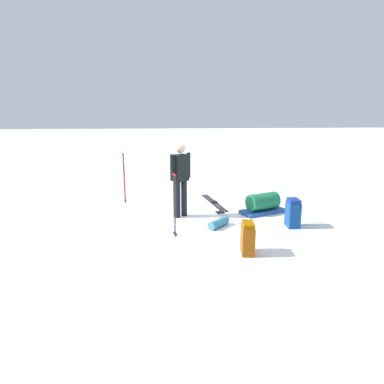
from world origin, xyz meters
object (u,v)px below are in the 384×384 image
object	(u,v)px
backpack_large_dark	(293,213)
gear_sled	(263,204)
backpack_bright	(248,238)
sleeping_mat_rolled	(219,223)
ski_pair_near	(220,213)
ski_pair_far	(214,203)
skier_standing	(181,176)
ski_poles_planted_far	(124,176)
ski_poles_planted_near	(175,202)

from	to	relation	value
backpack_large_dark	gear_sled	distance (m)	1.07
backpack_bright	sleeping_mat_rolled	world-z (taller)	backpack_bright
ski_pair_near	backpack_large_dark	size ratio (longest dim) A/B	2.69
ski_pair_far	backpack_large_dark	bearing A→B (deg)	34.83
gear_sled	ski_pair_far	bearing A→B (deg)	-133.38
skier_standing	ski_pair_far	size ratio (longest dim) A/B	0.96
backpack_large_dark	gear_sled	bearing A→B (deg)	-160.99
gear_sled	sleeping_mat_rolled	distance (m)	1.53
skier_standing	backpack_large_dark	bearing A→B (deg)	68.69
skier_standing	ski_poles_planted_far	distance (m)	1.96
ski_poles_planted_far	ski_poles_planted_near	bearing A→B (deg)	25.66
backpack_bright	gear_sled	bearing A→B (deg)	157.68
backpack_large_dark	ski_poles_planted_far	bearing A→B (deg)	-120.81
ski_pair_near	ski_poles_planted_far	distance (m)	2.74
backpack_bright	ski_poles_planted_far	world-z (taller)	ski_poles_planted_far
ski_pair_near	ski_poles_planted_far	size ratio (longest dim) A/B	1.24
ski_pair_far	ski_poles_planted_far	size ratio (longest dim) A/B	1.34
skier_standing	ski_pair_near	size ratio (longest dim) A/B	1.04
skier_standing	gear_sled	xyz separation A→B (m)	(-0.11, 1.97, -0.73)
ski_poles_planted_near	gear_sled	world-z (taller)	ski_poles_planted_near
ski_pair_near	ski_pair_far	size ratio (longest dim) A/B	0.92
skier_standing	gear_sled	world-z (taller)	skier_standing
backpack_large_dark	backpack_bright	bearing A→B (deg)	-45.35
backpack_bright	ski_poles_planted_far	distance (m)	4.31
backpack_large_dark	skier_standing	bearing A→B (deg)	-111.31
ski_poles_planted_near	backpack_large_dark	bearing A→B (deg)	98.09
skier_standing	ski_poles_planted_far	size ratio (longest dim) A/B	1.28
backpack_bright	gear_sled	distance (m)	2.47
backpack_bright	gear_sled	world-z (taller)	backpack_bright
backpack_bright	ski_poles_planted_near	bearing A→B (deg)	-127.02
ski_pair_near	skier_standing	bearing A→B (deg)	-81.41
backpack_large_dark	gear_sled	xyz separation A→B (m)	(-1.01, -0.35, -0.07)
skier_standing	ski_pair_near	bearing A→B (deg)	98.59
ski_poles_planted_near	ski_poles_planted_far	xyz separation A→B (m)	(-2.59, -1.24, 0.04)
ski_pair_near	backpack_bright	size ratio (longest dim) A/B	2.91
ski_pair_near	gear_sled	size ratio (longest dim) A/B	1.40
backpack_large_dark	backpack_bright	xyz separation A→B (m)	(1.27, -1.29, -0.02)
ski_pair_near	ski_pair_far	bearing A→B (deg)	-179.65
gear_sled	ski_poles_planted_near	bearing A→B (deg)	-57.55
ski_pair_near	sleeping_mat_rolled	size ratio (longest dim) A/B	2.98
skier_standing	ski_pair_near	xyz separation A→B (m)	(-0.14, 0.94, -0.94)
ski_pair_near	gear_sled	xyz separation A→B (m)	(0.03, 1.03, 0.21)
ski_pair_near	backpack_bright	xyz separation A→B (m)	(2.32, 0.10, 0.26)
ski_pair_near	ski_poles_planted_near	distance (m)	1.92
ski_pair_near	backpack_large_dark	xyz separation A→B (m)	(1.05, 1.38, 0.28)
backpack_large_dark	backpack_bright	distance (m)	1.81
ski_pair_far	ski_pair_near	bearing A→B (deg)	0.35
ski_pair_near	ski_poles_planted_far	bearing A→B (deg)	-116.65
ski_poles_planted_near	sleeping_mat_rolled	distance (m)	1.20
ski_poles_planted_far	gear_sled	world-z (taller)	ski_poles_planted_far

